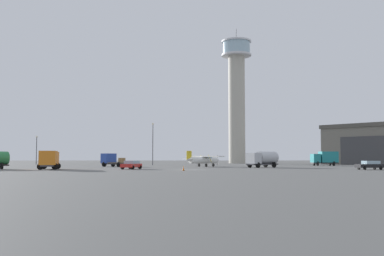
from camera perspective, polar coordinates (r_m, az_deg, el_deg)
ground_plane at (r=69.08m, az=-0.55°, el=-5.33°), size 400.00×400.00×0.00m
control_tower at (r=144.55m, az=5.70°, el=4.67°), size 9.55×9.55×43.45m
airplane_white at (r=91.14m, az=1.41°, el=-4.01°), size 8.29×9.68×3.19m
truck_fuel_tanker_silver at (r=84.52m, az=9.00°, el=-3.85°), size 6.58×5.66×3.00m
truck_box_teal at (r=106.23m, az=16.58°, el=-3.67°), size 5.90×3.54×3.22m
truck_box_orange at (r=73.90m, az=-17.71°, el=-3.76°), size 4.00×7.32×2.89m
truck_flatbed_blue at (r=91.77m, az=-10.09°, el=-4.07°), size 6.94×6.63×2.68m
car_red at (r=72.71m, az=-7.71°, el=-4.64°), size 3.17×4.81×1.37m
car_black at (r=74.09m, az=21.72°, el=-4.39°), size 4.29×2.73×1.37m
light_post_west at (r=123.17m, az=-19.18°, el=-2.32°), size 0.44×0.44×7.49m
light_post_east at (r=109.66m, az=-5.02°, el=-1.59°), size 0.44×0.44×10.31m
traffic_cone_near_left at (r=63.90m, az=-1.10°, el=-5.15°), size 0.36×0.36×0.69m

